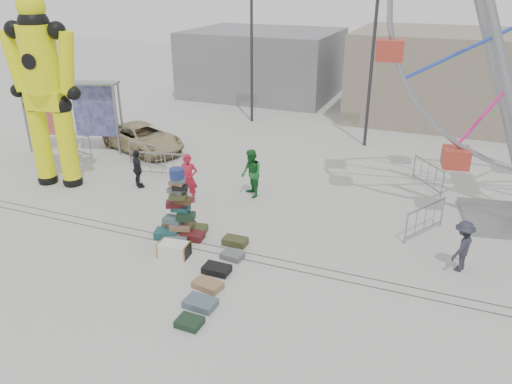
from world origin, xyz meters
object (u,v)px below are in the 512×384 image
at_px(crash_test_dummy, 44,86).
at_px(steamer_trunk, 174,250).
at_px(lamp_post_right, 375,55).
at_px(barricade_wheel_front, 425,220).
at_px(pedestrian_grey, 462,246).
at_px(barricade_dummy_b, 147,155).
at_px(parked_suv, 143,138).
at_px(barricade_dummy_a, 77,143).
at_px(pedestrian_green, 251,174).
at_px(barricade_wheel_back, 428,175).
at_px(pedestrian_black, 138,169).
at_px(barricade_dummy_c, 162,165).
at_px(lamp_post_left, 253,42).
at_px(suitcase_tower, 180,217).
at_px(banner_scaffold, 71,99).
at_px(pedestrian_red, 188,179).

distance_m(crash_test_dummy, steamer_trunk, 8.88).
distance_m(lamp_post_right, barricade_wheel_front, 10.17).
relative_size(steamer_trunk, pedestrian_grey, 0.60).
height_order(barricade_dummy_b, parked_suv, parked_suv).
bearing_deg(barricade_dummy_a, parked_suv, 45.01).
xyz_separation_m(barricade_dummy_a, parked_suv, (2.63, 1.66, 0.10)).
relative_size(barricade_dummy_a, pedestrian_green, 1.06).
relative_size(barricade_wheel_back, pedestrian_black, 1.26).
distance_m(barricade_wheel_front, parked_suv, 14.00).
bearing_deg(barricade_dummy_c, lamp_post_left, 77.10).
distance_m(barricade_wheel_front, pedestrian_green, 6.56).
distance_m(lamp_post_left, suitcase_tower, 14.61).
distance_m(crash_test_dummy, parked_suv, 5.98).
bearing_deg(pedestrian_green, banner_scaffold, -141.92).
relative_size(barricade_wheel_back, pedestrian_grey, 1.28).
distance_m(barricade_dummy_a, parked_suv, 3.12).
distance_m(suitcase_tower, barricade_wheel_back, 10.20).
height_order(lamp_post_right, barricade_wheel_back, lamp_post_right).
bearing_deg(barricade_wheel_front, lamp_post_right, 51.95).
distance_m(banner_scaffold, parked_suv, 3.74).
relative_size(steamer_trunk, pedestrian_green, 0.50).
xyz_separation_m(lamp_post_right, pedestrian_black, (-7.56, -8.86, -3.69)).
relative_size(banner_scaffold, pedestrian_green, 2.50).
xyz_separation_m(pedestrian_green, pedestrian_black, (-4.56, -0.90, -0.15)).
relative_size(lamp_post_right, barricade_dummy_b, 4.00).
bearing_deg(banner_scaffold, suitcase_tower, -48.73).
distance_m(crash_test_dummy, barricade_dummy_b, 5.14).
bearing_deg(barricade_dummy_b, barricade_wheel_front, -3.30).
relative_size(suitcase_tower, barricade_dummy_b, 1.19).
height_order(banner_scaffold, barricade_wheel_front, banner_scaffold).
bearing_deg(steamer_trunk, barricade_dummy_c, 119.59).
xyz_separation_m(crash_test_dummy, barricade_dummy_a, (-1.80, 3.19, -3.49)).
relative_size(lamp_post_left, barricade_dummy_b, 4.00).
bearing_deg(pedestrian_red, pedestrian_green, 12.07).
height_order(steamer_trunk, barricade_dummy_c, barricade_dummy_c).
bearing_deg(suitcase_tower, barricade_dummy_b, 119.42).
relative_size(crash_test_dummy, pedestrian_green, 4.07).
relative_size(banner_scaffold, barricade_dummy_c, 2.35).
bearing_deg(lamp_post_left, barricade_wheel_back, -32.57).
xyz_separation_m(pedestrian_grey, parked_suv, (-14.63, 5.63, -0.13)).
bearing_deg(parked_suv, pedestrian_green, -91.44).
bearing_deg(suitcase_tower, barricade_wheel_front, 9.39).
bearing_deg(crash_test_dummy, pedestrian_grey, -13.63).
relative_size(barricade_dummy_c, barricade_wheel_back, 1.00).
distance_m(steamer_trunk, barricade_wheel_front, 8.21).
height_order(steamer_trunk, barricade_dummy_b, barricade_dummy_b).
relative_size(suitcase_tower, steamer_trunk, 2.55).
bearing_deg(barricade_wheel_back, barricade_dummy_a, -120.20).
xyz_separation_m(pedestrian_red, pedestrian_black, (-2.58, 0.45, -0.15)).
bearing_deg(lamp_post_right, barricade_wheel_back, -54.34).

